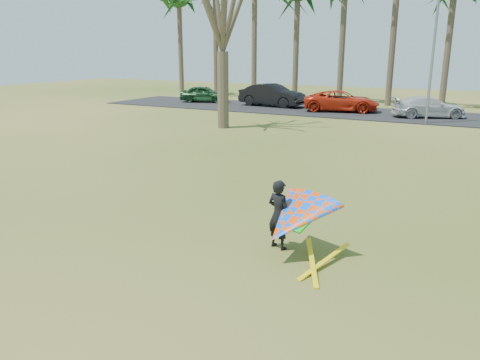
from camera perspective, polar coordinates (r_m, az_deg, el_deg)
The scene contains 8 objects.
ground at distance 10.43m, azimuth -5.23°, elevation -8.44°, with size 100.00×100.00×0.00m, color #295111.
parking_strip at distance 33.62m, azimuth 18.92°, elevation 7.46°, with size 46.00×7.00×0.06m, color black.
streetlight at distance 30.10m, azimuth 22.85°, elevation 14.76°, with size 2.28×0.18×8.00m.
car_0 at distance 40.12m, azimuth -4.40°, elevation 10.42°, with size 1.61×4.00×1.36m, color #1A4221.
car_1 at distance 37.07m, azimuth 3.93°, elevation 10.30°, with size 1.81×5.20×1.71m, color black.
car_2 at distance 34.49m, azimuth 12.26°, elevation 9.39°, with size 2.41×5.24×1.46m, color red.
car_3 at distance 32.96m, azimuth 22.01°, elevation 8.25°, with size 1.86×4.58×1.33m, color silver.
kite_flyer at distance 9.86m, azimuth 6.44°, elevation -4.63°, with size 2.13×2.39×2.02m.
Camera 1 is at (5.29, -7.94, 4.21)m, focal length 35.00 mm.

